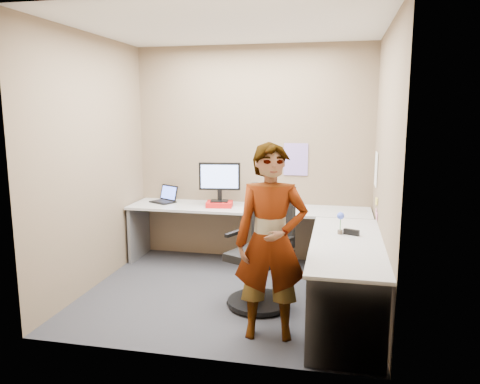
% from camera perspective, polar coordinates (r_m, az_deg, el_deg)
% --- Properties ---
extents(ground, '(3.00, 3.00, 0.00)m').
position_cam_1_polar(ground, '(5.03, -1.30, -12.32)').
color(ground, '#26262B').
rests_on(ground, ground).
extents(wall_back, '(3.00, 0.00, 3.00)m').
position_cam_1_polar(wall_back, '(5.95, 1.54, 4.61)').
color(wall_back, brown).
rests_on(wall_back, ground).
extents(wall_right, '(0.00, 2.70, 2.70)m').
position_cam_1_polar(wall_right, '(4.58, 17.23, 2.50)').
color(wall_right, brown).
rests_on(wall_right, ground).
extents(wall_left, '(0.00, 2.70, 2.70)m').
position_cam_1_polar(wall_left, '(5.24, -17.57, 3.39)').
color(wall_left, brown).
rests_on(wall_left, ground).
extents(ceiling, '(3.00, 3.00, 0.00)m').
position_cam_1_polar(ceiling, '(4.72, -1.44, 19.62)').
color(ceiling, white).
rests_on(ceiling, wall_back).
extents(desk, '(2.98, 2.58, 0.73)m').
position_cam_1_polar(desk, '(5.13, 4.45, -4.97)').
color(desk, '#A4A4A4').
rests_on(desk, ground).
extents(paper_ream, '(0.35, 0.28, 0.06)m').
position_cam_1_polar(paper_ream, '(5.77, -2.52, -1.49)').
color(paper_ream, '#B71212').
rests_on(paper_ream, desk).
extents(monitor, '(0.51, 0.18, 0.48)m').
position_cam_1_polar(monitor, '(5.73, -2.50, 1.64)').
color(monitor, black).
rests_on(monitor, paper_ream).
extents(laptop, '(0.38, 0.36, 0.21)m').
position_cam_1_polar(laptop, '(6.12, -9.07, -0.71)').
color(laptop, black).
rests_on(laptop, desk).
extents(trackball_mouse, '(0.12, 0.08, 0.07)m').
position_cam_1_polar(trackball_mouse, '(5.70, -2.02, -1.70)').
color(trackball_mouse, '#B7B7BC').
rests_on(trackball_mouse, desk).
extents(origami, '(0.10, 0.10, 0.06)m').
position_cam_1_polar(origami, '(5.69, -1.43, -1.65)').
color(origami, white).
rests_on(origami, desk).
extents(stapler, '(0.15, 0.10, 0.05)m').
position_cam_1_polar(stapler, '(4.61, 13.42, -4.79)').
color(stapler, black).
rests_on(stapler, desk).
extents(flower, '(0.07, 0.07, 0.22)m').
position_cam_1_polar(flower, '(4.60, 12.15, -3.30)').
color(flower, brown).
rests_on(flower, desk).
extents(calendar_purple, '(0.30, 0.01, 0.40)m').
position_cam_1_polar(calendar_purple, '(5.87, 6.81, 3.97)').
color(calendar_purple, '#846BB7').
rests_on(calendar_purple, wall_back).
extents(calendar_white, '(0.01, 0.28, 0.38)m').
position_cam_1_polar(calendar_white, '(5.48, 16.26, 2.68)').
color(calendar_white, white).
rests_on(calendar_white, wall_right).
extents(sticky_note_a, '(0.01, 0.07, 0.07)m').
position_cam_1_polar(sticky_note_a, '(5.18, 16.36, -1.10)').
color(sticky_note_a, '#F2E059').
rests_on(sticky_note_a, wall_right).
extents(sticky_note_b, '(0.01, 0.07, 0.07)m').
position_cam_1_polar(sticky_note_b, '(5.26, 16.25, -2.38)').
color(sticky_note_b, pink).
rests_on(sticky_note_b, wall_right).
extents(sticky_note_c, '(0.01, 0.07, 0.07)m').
position_cam_1_polar(sticky_note_c, '(5.15, 16.34, -2.88)').
color(sticky_note_c, pink).
rests_on(sticky_note_c, wall_right).
extents(sticky_note_d, '(0.01, 0.07, 0.07)m').
position_cam_1_polar(sticky_note_d, '(5.34, 16.23, -1.10)').
color(sticky_note_d, '#F2E059').
rests_on(sticky_note_d, wall_right).
extents(office_chair, '(0.68, 0.68, 1.16)m').
position_cam_1_polar(office_chair, '(4.64, 2.83, -8.04)').
color(office_chair, black).
rests_on(office_chair, ground).
extents(person, '(0.65, 0.48, 1.66)m').
position_cam_1_polar(person, '(3.91, 3.78, -6.15)').
color(person, '#999399').
rests_on(person, ground).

